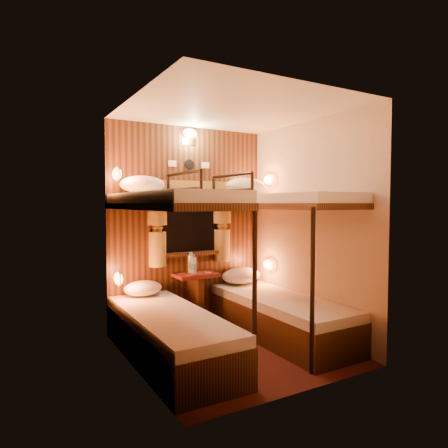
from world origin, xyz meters
TOP-DOWN VIEW (x-y plane):
  - floor at (0.00, 0.00)m, footprint 2.10×2.10m
  - ceiling at (0.00, 0.00)m, footprint 2.10×2.10m
  - wall_back at (0.00, 1.05)m, footprint 2.40×0.00m
  - wall_front at (0.00, -1.05)m, footprint 2.40×0.00m
  - wall_left at (-1.00, 0.00)m, footprint 0.00×2.40m
  - wall_right at (1.00, 0.00)m, footprint 0.00×2.40m
  - back_panel at (0.00, 1.04)m, footprint 2.00×0.03m
  - bunk_left at (-0.65, 0.07)m, footprint 0.72×1.90m
  - bunk_right at (0.65, 0.07)m, footprint 0.72×1.90m
  - window at (0.00, 1.00)m, footprint 1.00×0.12m
  - curtains at (0.00, 0.97)m, footprint 1.10×0.22m
  - back_fixtures at (0.00, 1.00)m, footprint 0.54×0.09m
  - reading_lamps at (-0.00, 0.70)m, footprint 2.00×0.20m
  - table at (0.00, 0.85)m, footprint 0.50×0.34m
  - bottle_left at (-0.04, 0.81)m, footprint 0.07×0.07m
  - bottle_right at (-0.04, 0.90)m, footprint 0.07×0.07m
  - sachet_a at (0.15, 0.80)m, footprint 0.08×0.07m
  - sachet_b at (0.13, 0.91)m, footprint 0.08×0.06m
  - pillow_lower_left at (-0.65, 0.85)m, footprint 0.42×0.30m
  - pillow_lower_right at (0.65, 0.86)m, footprint 0.53×0.38m
  - pillow_upper_left at (-0.65, 0.83)m, footprint 0.50×0.35m
  - pillow_upper_right at (0.65, 0.77)m, footprint 0.53×0.38m

SIDE VIEW (x-z plane):
  - floor at x=0.00m, z-range 0.00..0.00m
  - table at x=0.00m, z-range 0.09..0.74m
  - pillow_lower_left at x=-0.65m, z-range 0.46..0.62m
  - bunk_left at x=-0.65m, z-range -0.35..1.47m
  - bunk_right at x=0.65m, z-range -0.35..1.47m
  - pillow_lower_right at x=0.65m, z-range 0.46..0.66m
  - sachet_b at x=0.13m, z-range 0.65..0.65m
  - sachet_a at x=0.15m, z-range 0.65..0.66m
  - bottle_left at x=-0.04m, z-range 0.63..0.87m
  - bottle_right at x=-0.04m, z-range 0.63..0.88m
  - window at x=0.00m, z-range 0.79..1.58m
  - wall_back at x=0.00m, z-range 0.00..2.40m
  - wall_front at x=0.00m, z-range 0.00..2.40m
  - wall_left at x=-1.00m, z-range 0.00..2.40m
  - wall_right at x=1.00m, z-range 0.00..2.40m
  - back_panel at x=0.00m, z-range 0.00..2.40m
  - reading_lamps at x=0.00m, z-range 0.62..1.86m
  - curtains at x=0.00m, z-range 0.76..1.76m
  - pillow_upper_left at x=-0.65m, z-range 1.59..1.78m
  - pillow_upper_right at x=0.65m, z-range 1.59..1.80m
  - back_fixtures at x=0.00m, z-range 2.00..2.49m
  - ceiling at x=0.00m, z-range 2.40..2.40m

